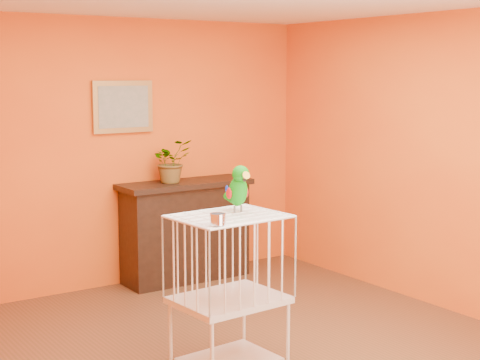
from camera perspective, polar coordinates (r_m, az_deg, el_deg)
ground at (r=5.64m, az=1.21°, el=-13.26°), size 4.50×4.50×0.00m
room_shell at (r=5.27m, az=1.26°, el=2.98°), size 4.50×4.50×4.50m
console_cabinet at (r=7.42m, az=-4.24°, el=-3.93°), size 1.35×0.49×1.00m
potted_plant at (r=7.21m, az=-5.26°, el=1.08°), size 0.41×0.45×0.33m
framed_picture at (r=7.18m, az=-9.06°, el=5.63°), size 0.62×0.04×0.50m
birdcage at (r=5.12m, az=-0.85°, el=-8.67°), size 0.75×0.60×1.11m
feed_cup at (r=4.66m, az=-1.74°, el=-3.05°), size 0.10×0.10×0.07m
parrot at (r=5.09m, az=-0.15°, el=-0.62°), size 0.17×0.30×0.33m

